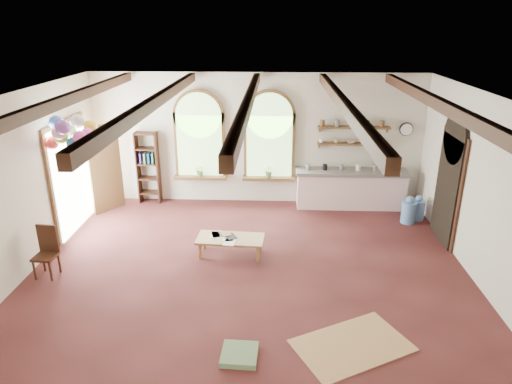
# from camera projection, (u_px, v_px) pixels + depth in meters

# --- Properties ---
(floor) EXTENTS (8.00, 8.00, 0.00)m
(floor) POSITION_uv_depth(u_px,v_px,m) (249.00, 271.00, 8.40)
(floor) COLOR #5B2526
(floor) RESTS_ON ground
(ceiling_beams) EXTENTS (6.20, 6.80, 0.18)m
(ceiling_beams) POSITION_uv_depth(u_px,v_px,m) (248.00, 102.00, 7.31)
(ceiling_beams) COLOR #3B1C12
(ceiling_beams) RESTS_ON ceiling
(window_left) EXTENTS (1.30, 0.28, 2.20)m
(window_left) POSITION_uv_depth(u_px,v_px,m) (200.00, 138.00, 11.09)
(window_left) COLOR brown
(window_left) RESTS_ON floor
(window_right) EXTENTS (1.30, 0.28, 2.20)m
(window_right) POSITION_uv_depth(u_px,v_px,m) (269.00, 139.00, 11.02)
(window_right) COLOR brown
(window_right) RESTS_ON floor
(left_doorway) EXTENTS (0.10, 1.90, 2.50)m
(left_doorway) POSITION_uv_depth(u_px,v_px,m) (71.00, 177.00, 9.84)
(left_doorway) COLOR brown
(left_doorway) RESTS_ON floor
(right_doorway) EXTENTS (0.10, 1.30, 2.40)m
(right_doorway) POSITION_uv_depth(u_px,v_px,m) (447.00, 190.00, 9.26)
(right_doorway) COLOR black
(right_doorway) RESTS_ON floor
(kitchen_counter) EXTENTS (2.68, 0.62, 0.94)m
(kitchen_counter) POSITION_uv_depth(u_px,v_px,m) (351.00, 188.00, 11.13)
(kitchen_counter) COLOR silver
(kitchen_counter) RESTS_ON floor
(wall_shelf_lower) EXTENTS (1.70, 0.24, 0.04)m
(wall_shelf_lower) POSITION_uv_depth(u_px,v_px,m) (353.00, 144.00, 10.92)
(wall_shelf_lower) COLOR brown
(wall_shelf_lower) RESTS_ON wall_back
(wall_shelf_upper) EXTENTS (1.70, 0.24, 0.04)m
(wall_shelf_upper) POSITION_uv_depth(u_px,v_px,m) (354.00, 127.00, 10.78)
(wall_shelf_upper) COLOR brown
(wall_shelf_upper) RESTS_ON wall_back
(wall_clock) EXTENTS (0.32, 0.04, 0.32)m
(wall_clock) POSITION_uv_depth(u_px,v_px,m) (406.00, 129.00, 10.81)
(wall_clock) COLOR black
(wall_clock) RESTS_ON wall_back
(bookshelf) EXTENTS (0.53, 0.32, 1.80)m
(bookshelf) POSITION_uv_depth(u_px,v_px,m) (148.00, 168.00, 11.30)
(bookshelf) COLOR #3B1C12
(bookshelf) RESTS_ON floor
(coffee_table) EXTENTS (1.33, 0.68, 0.37)m
(coffee_table) POSITION_uv_depth(u_px,v_px,m) (230.00, 240.00, 8.87)
(coffee_table) COLOR tan
(coffee_table) RESTS_ON floor
(side_chair) EXTENTS (0.39, 0.39, 0.94)m
(side_chair) POSITION_uv_depth(u_px,v_px,m) (47.00, 262.00, 8.17)
(side_chair) COLOR #3B1C12
(side_chair) RESTS_ON floor
(floor_mat) EXTENTS (1.86, 1.61, 0.02)m
(floor_mat) POSITION_uv_depth(u_px,v_px,m) (352.00, 345.00, 6.47)
(floor_mat) COLOR tan
(floor_mat) RESTS_ON floor
(floor_cushion) EXTENTS (0.51, 0.51, 0.09)m
(floor_cushion) POSITION_uv_depth(u_px,v_px,m) (239.00, 354.00, 6.24)
(floor_cushion) COLOR #67885D
(floor_cushion) RESTS_ON floor
(water_jug_a) EXTENTS (0.31, 0.31, 0.59)m
(water_jug_a) POSITION_uv_depth(u_px,v_px,m) (418.00, 209.00, 10.50)
(water_jug_a) COLOR #618FD1
(water_jug_a) RESTS_ON floor
(water_jug_b) EXTENTS (0.33, 0.33, 0.64)m
(water_jug_b) POSITION_uv_depth(u_px,v_px,m) (409.00, 211.00, 10.31)
(water_jug_b) COLOR #618FD1
(water_jug_b) RESTS_ON floor
(balloon_cluster) EXTENTS (0.90, 0.96, 1.16)m
(balloon_cluster) POSITION_uv_depth(u_px,v_px,m) (71.00, 133.00, 8.58)
(balloon_cluster) COLOR white
(balloon_cluster) RESTS_ON floor
(table_book) EXTENTS (0.28, 0.30, 0.02)m
(table_book) POSITION_uv_depth(u_px,v_px,m) (221.00, 235.00, 8.94)
(table_book) COLOR olive
(table_book) RESTS_ON coffee_table
(tablet) EXTENTS (0.29, 0.32, 0.01)m
(tablet) POSITION_uv_depth(u_px,v_px,m) (231.00, 236.00, 8.89)
(tablet) COLOR black
(tablet) RESTS_ON coffee_table
(potted_plant_left) EXTENTS (0.27, 0.23, 0.30)m
(potted_plant_left) POSITION_uv_depth(u_px,v_px,m) (200.00, 170.00, 11.26)
(potted_plant_left) COLOR #598C4C
(potted_plant_left) RESTS_ON window_left
(potted_plant_right) EXTENTS (0.27, 0.23, 0.30)m
(potted_plant_right) POSITION_uv_depth(u_px,v_px,m) (269.00, 171.00, 11.19)
(potted_plant_right) COLOR #598C4C
(potted_plant_right) RESTS_ON window_right
(shelf_cup_a) EXTENTS (0.12, 0.10, 0.10)m
(shelf_cup_a) POSITION_uv_depth(u_px,v_px,m) (321.00, 141.00, 10.93)
(shelf_cup_a) COLOR white
(shelf_cup_a) RESTS_ON wall_shelf_lower
(shelf_cup_b) EXTENTS (0.10, 0.10, 0.09)m
(shelf_cup_b) POSITION_uv_depth(u_px,v_px,m) (336.00, 141.00, 10.91)
(shelf_cup_b) COLOR beige
(shelf_cup_b) RESTS_ON wall_shelf_lower
(shelf_bowl_a) EXTENTS (0.22, 0.22, 0.05)m
(shelf_bowl_a) POSITION_uv_depth(u_px,v_px,m) (351.00, 142.00, 10.91)
(shelf_bowl_a) COLOR beige
(shelf_bowl_a) RESTS_ON wall_shelf_lower
(shelf_bowl_b) EXTENTS (0.20, 0.20, 0.06)m
(shelf_bowl_b) POSITION_uv_depth(u_px,v_px,m) (365.00, 142.00, 10.89)
(shelf_bowl_b) COLOR #8C664C
(shelf_bowl_b) RESTS_ON wall_shelf_lower
(shelf_vase) EXTENTS (0.18, 0.18, 0.19)m
(shelf_vase) POSITION_uv_depth(u_px,v_px,m) (381.00, 139.00, 10.85)
(shelf_vase) COLOR slate
(shelf_vase) RESTS_ON wall_shelf_lower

